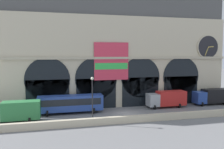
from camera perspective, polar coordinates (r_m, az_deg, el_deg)
The scene contains 8 objects.
ground_plane at distance 40.74m, azimuth 3.61°, elevation -9.49°, with size 200.00×200.00×0.00m, color slate.
quay_parapet_wall at distance 35.87m, azimuth 6.16°, elevation -10.66°, with size 90.00×0.70×1.05m, color beige.
station_building at distance 46.49m, azimuth 0.97°, elevation 5.50°, with size 45.43×5.08×21.86m.
box_truck_west at distance 38.31m, azimuth -22.56°, elevation -8.19°, with size 7.50×2.91×3.12m.
bus_midwest at distance 41.09m, azimuth -10.06°, elevation -6.88°, with size 11.00×3.25×3.10m.
box_truck_mideast at distance 46.11m, azimuth 13.18°, elevation -5.73°, with size 7.50×2.91×3.12m.
box_truck_east at distance 51.57m, azimuth 23.15°, elevation -4.87°, with size 7.50×2.91×3.12m.
street_lamp_quayside at distance 34.12m, azimuth -4.81°, elevation -4.77°, with size 0.44×0.44×6.90m.
Camera 1 is at (-11.95, -37.58, 10.22)m, focal length 37.53 mm.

